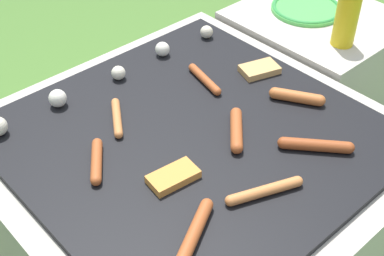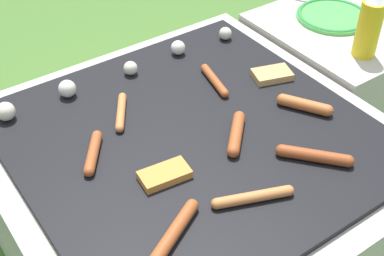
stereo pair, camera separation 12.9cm
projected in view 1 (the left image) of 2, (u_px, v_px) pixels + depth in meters
name	position (u px, v px, depth m)	size (l,w,h in m)	color
ground_plane	(192.00, 236.00, 1.61)	(14.00, 14.00, 0.00)	#47702D
grill	(192.00, 190.00, 1.48)	(0.97, 0.97, 0.40)	#B2AA9E
side_ledge	(311.00, 66.00, 1.95)	(0.49, 0.52, 0.40)	#B2AA9E
sausage_mid_left	(205.00, 79.00, 1.51)	(0.05, 0.16, 0.02)	#A34C23
sausage_front_right	(194.00, 233.00, 1.09)	(0.17, 0.10, 0.03)	#A34C23
sausage_front_center	(236.00, 130.00, 1.34)	(0.13, 0.13, 0.03)	#A34C23
sausage_front_left	(97.00, 161.00, 1.25)	(0.10, 0.13, 0.03)	#A34C23
sausage_mid_right	(316.00, 145.00, 1.29)	(0.13, 0.15, 0.03)	#93421E
sausage_back_right	(297.00, 97.00, 1.44)	(0.09, 0.14, 0.03)	#B7602D
sausage_back_left	(265.00, 191.00, 1.18)	(0.18, 0.09, 0.02)	#C6753D
sausage_back_center	(117.00, 118.00, 1.38)	(0.09, 0.14, 0.02)	#C6753D
bread_slice_left	(173.00, 177.00, 1.22)	(0.12, 0.08, 0.02)	#D18438
bread_slice_right	(259.00, 69.00, 1.56)	(0.12, 0.10, 0.02)	tan
mushroom_row	(98.00, 80.00, 1.49)	(0.76, 0.06, 0.05)	beige
plate_colorful	(307.00, 8.00, 1.85)	(0.25, 0.25, 0.02)	#4CB24C
condiment_bottle	(347.00, 15.00, 1.62)	(0.07, 0.07, 0.21)	gold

